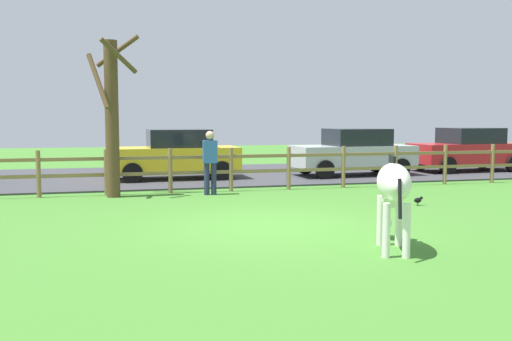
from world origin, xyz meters
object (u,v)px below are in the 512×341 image
zebra (393,189)px  crow_on_grass (418,200)px  parked_car_red (467,149)px  parked_car_silver (353,152)px  visitor_near_fence (210,160)px  parked_car_yellow (175,154)px  bare_tree (112,113)px

zebra → crow_on_grass: zebra is taller
parked_car_red → parked_car_silver: size_ratio=1.00×
parked_car_silver → visitor_near_fence: visitor_near_fence is taller
crow_on_grass → visitor_near_fence: size_ratio=0.13×
parked_car_red → parked_car_yellow: 10.54m
visitor_near_fence → zebra: bearing=-77.4°
parked_car_red → visitor_near_fence: visitor_near_fence is taller
crow_on_grass → parked_car_silver: parked_car_silver is taller
zebra → crow_on_grass: (2.69, 3.86, -0.80)m
crow_on_grass → visitor_near_fence: (-4.22, 2.98, 0.78)m
bare_tree → parked_car_red: bare_tree is taller
bare_tree → parked_car_silver: 8.54m
parked_car_yellow → parked_car_silver: 5.91m
crow_on_grass → parked_car_silver: size_ratio=0.05×
parked_car_silver → parked_car_yellow: bearing=176.1°
parked_car_yellow → parked_car_silver: same height
zebra → parked_car_yellow: bearing=100.7°
zebra → parked_car_yellow: size_ratio=0.46×
zebra → parked_car_silver: 10.87m
visitor_near_fence → bare_tree: bearing=175.2°
parked_car_red → crow_on_grass: bearing=-131.2°
crow_on_grass → parked_car_yellow: parked_car_yellow is taller
zebra → visitor_near_fence: visitor_near_fence is taller
parked_car_red → parked_car_silver: 4.66m
parked_car_red → parked_car_yellow: same height
parked_car_yellow → visitor_near_fence: bearing=-83.0°
parked_car_silver → crow_on_grass: bearing=-101.0°
zebra → visitor_near_fence: 7.01m
visitor_near_fence → crow_on_grass: bearing=-35.2°
crow_on_grass → parked_car_red: bearing=48.8°
bare_tree → visitor_near_fence: 2.70m
crow_on_grass → visitor_near_fence: bearing=144.8°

